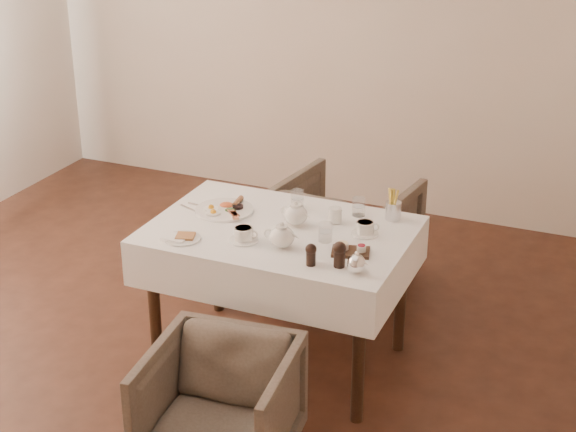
{
  "coord_description": "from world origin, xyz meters",
  "views": [
    {
      "loc": [
        2.13,
        -3.29,
        2.56
      ],
      "look_at": [
        0.57,
        0.35,
        0.82
      ],
      "focal_mm": 55.0,
      "sensor_mm": 36.0,
      "label": 1
    }
  ],
  "objects_px": {
    "breakfast_plate": "(225,209)",
    "table": "(280,250)",
    "teapot_centre": "(296,213)",
    "armchair_near": "(220,409)",
    "armchair_far": "(343,237)"
  },
  "relations": [
    {
      "from": "armchair_near",
      "to": "armchair_far",
      "type": "xyz_separation_m",
      "value": [
        -0.06,
        1.72,
        0.06
      ]
    },
    {
      "from": "breakfast_plate",
      "to": "teapot_centre",
      "type": "relative_size",
      "value": 1.87
    },
    {
      "from": "armchair_near",
      "to": "breakfast_plate",
      "type": "distance_m",
      "value": 1.15
    },
    {
      "from": "breakfast_plate",
      "to": "teapot_centre",
      "type": "bearing_deg",
      "value": 15.81
    },
    {
      "from": "breakfast_plate",
      "to": "table",
      "type": "bearing_deg",
      "value": 4.16
    },
    {
      "from": "teapot_centre",
      "to": "table",
      "type": "bearing_deg",
      "value": -117.86
    },
    {
      "from": "armchair_far",
      "to": "teapot_centre",
      "type": "bearing_deg",
      "value": 99.45
    },
    {
      "from": "table",
      "to": "teapot_centre",
      "type": "relative_size",
      "value": 7.95
    },
    {
      "from": "table",
      "to": "breakfast_plate",
      "type": "distance_m",
      "value": 0.38
    },
    {
      "from": "armchair_near",
      "to": "breakfast_plate",
      "type": "relative_size",
      "value": 2.07
    },
    {
      "from": "table",
      "to": "armchair_far",
      "type": "xyz_separation_m",
      "value": [
        0.03,
        0.86,
        -0.29
      ]
    },
    {
      "from": "armchair_near",
      "to": "teapot_centre",
      "type": "height_order",
      "value": "teapot_centre"
    },
    {
      "from": "breakfast_plate",
      "to": "armchair_far",
      "type": "bearing_deg",
      "value": 82.6
    },
    {
      "from": "teapot_centre",
      "to": "armchair_far",
      "type": "bearing_deg",
      "value": 101.84
    },
    {
      "from": "table",
      "to": "teapot_centre",
      "type": "height_order",
      "value": "teapot_centre"
    }
  ]
}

